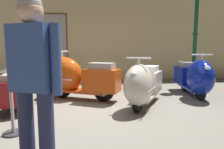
% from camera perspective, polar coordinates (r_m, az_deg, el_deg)
% --- Properties ---
extents(ground_plane, '(60.00, 60.00, 0.00)m').
position_cam_1_polar(ground_plane, '(3.97, -2.97, -9.82)').
color(ground_plane, slate).
extents(showroom_back_wall, '(18.00, 0.24, 3.53)m').
position_cam_1_polar(showroom_back_wall, '(7.41, -4.76, 11.97)').
color(showroom_back_wall, '#CCB784').
rests_on(showroom_back_wall, ground).
extents(scooter_0, '(0.75, 1.60, 0.94)m').
position_cam_1_polar(scooter_0, '(4.59, -25.49, -2.66)').
color(scooter_0, black).
rests_on(scooter_0, ground).
extents(scooter_1, '(1.88, 1.25, 1.12)m').
position_cam_1_polar(scooter_1, '(4.73, -10.51, -0.77)').
color(scooter_1, black).
rests_on(scooter_1, ground).
extents(scooter_2, '(1.25, 1.67, 1.02)m').
position_cam_1_polar(scooter_2, '(4.04, 8.70, -2.80)').
color(scooter_2, black).
rests_on(scooter_2, ground).
extents(scooter_3, '(0.67, 1.76, 1.05)m').
position_cam_1_polar(scooter_3, '(5.28, 22.47, -0.71)').
color(scooter_3, black).
rests_on(scooter_3, ground).
extents(lamppost, '(0.34, 0.34, 3.05)m').
position_cam_1_polar(lamppost, '(6.40, 22.66, 13.11)').
color(lamppost, '#144728').
rests_on(lamppost, ground).
extents(visitor_0, '(0.51, 0.37, 1.63)m').
position_cam_1_polar(visitor_0, '(1.88, -21.30, -0.24)').
color(visitor_0, black).
rests_on(visitor_0, ground).
extents(info_stanchion, '(0.28, 0.34, 0.97)m').
position_cam_1_polar(info_stanchion, '(3.09, -26.50, -8.00)').
color(info_stanchion, '#333338').
rests_on(info_stanchion, ground).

